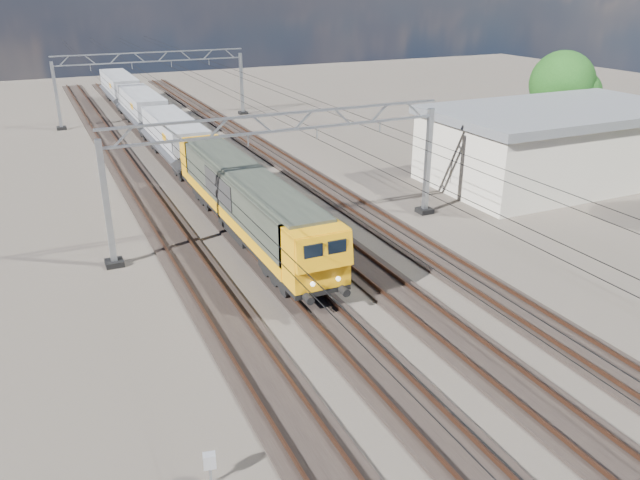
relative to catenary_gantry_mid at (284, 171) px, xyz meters
name	(u,v)px	position (x,y,z in m)	size (l,w,h in m)	color
ground	(315,262)	(0.00, -4.00, -3.91)	(160.00, 160.00, 0.00)	#29241F
track_outer_west	(202,283)	(-6.00, -4.00, -3.83)	(2.60, 140.00, 0.30)	black
track_loco	(279,268)	(-2.00, -4.00, -3.83)	(2.60, 140.00, 0.30)	black
track_inner_east	(349,255)	(2.00, -4.00, -3.83)	(2.60, 140.00, 0.30)	black
track_outer_east	(412,242)	(6.00, -4.00, -3.83)	(2.60, 140.00, 0.30)	black
catenary_gantry_mid	(284,171)	(0.00, 0.00, 0.00)	(19.90, 0.90, 7.11)	#979EA5
catenary_gantry_far	(154,84)	(0.00, 36.00, 0.00)	(19.90, 0.90, 7.11)	#979EA5
overhead_wires	(258,124)	(0.00, 4.00, 1.84)	(12.03, 140.00, 0.53)	black
locomotive	(247,199)	(-2.00, 0.70, -1.58)	(2.76, 21.10, 3.62)	black
hopper_wagon_lead	(175,136)	(-2.00, 18.40, -1.67)	(3.38, 13.00, 3.25)	black
hopper_wagon_mid	(142,107)	(-2.00, 32.60, -1.67)	(3.38, 13.00, 3.25)	black
hopper_wagon_third	(120,87)	(-2.00, 46.80, -1.67)	(3.38, 13.00, 3.25)	black
trackside_cabinet	(210,462)	(-9.20, -16.90, -3.10)	(0.41, 0.34, 1.08)	#979EA5
industrial_shed	(556,144)	(22.00, 2.00, -1.18)	(18.60, 10.60, 5.40)	beige
tree_far	(566,86)	(30.32, 9.79, 1.38)	(5.94, 5.54, 8.29)	#321F17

